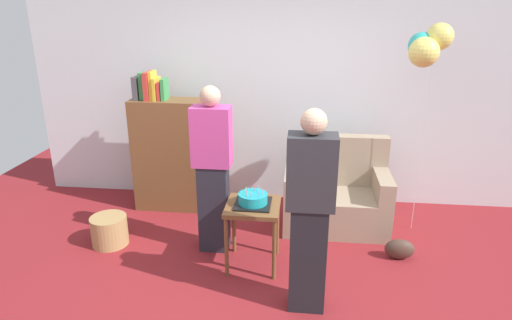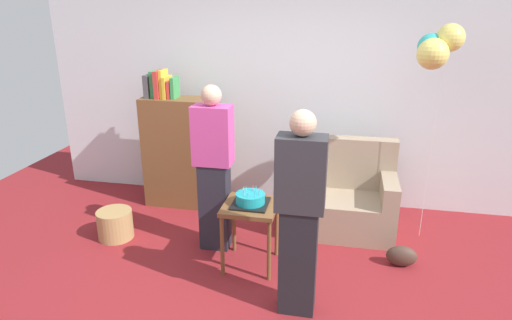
% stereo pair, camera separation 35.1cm
% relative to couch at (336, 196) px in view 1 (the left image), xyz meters
% --- Properties ---
extents(ground_plane, '(8.00, 8.00, 0.00)m').
position_rel_couch_xyz_m(ground_plane, '(-0.65, -1.34, -0.34)').
color(ground_plane, maroon).
extents(wall_back, '(6.00, 0.10, 2.70)m').
position_rel_couch_xyz_m(wall_back, '(-0.65, 0.71, 1.01)').
color(wall_back, silver).
rests_on(wall_back, ground_plane).
extents(couch, '(1.10, 0.70, 0.96)m').
position_rel_couch_xyz_m(couch, '(0.00, 0.00, 0.00)').
color(couch, gray).
rests_on(couch, ground_plane).
extents(bookshelf, '(0.80, 0.36, 1.61)m').
position_rel_couch_xyz_m(bookshelf, '(-1.92, 0.25, 0.34)').
color(bookshelf, brown).
rests_on(bookshelf, ground_plane).
extents(side_table, '(0.48, 0.48, 0.62)m').
position_rel_couch_xyz_m(side_table, '(-0.80, -0.91, 0.18)').
color(side_table, brown).
rests_on(side_table, ground_plane).
extents(birthday_cake, '(0.32, 0.32, 0.17)m').
position_rel_couch_xyz_m(birthday_cake, '(-0.80, -0.91, 0.33)').
color(birthday_cake, black).
rests_on(birthday_cake, side_table).
extents(person_blowing_candles, '(0.36, 0.22, 1.63)m').
position_rel_couch_xyz_m(person_blowing_candles, '(-1.21, -0.65, 0.49)').
color(person_blowing_candles, '#23232D').
rests_on(person_blowing_candles, ground_plane).
extents(person_holding_cake, '(0.36, 0.22, 1.63)m').
position_rel_couch_xyz_m(person_holding_cake, '(-0.30, -1.46, 0.49)').
color(person_holding_cake, black).
rests_on(person_holding_cake, ground_plane).
extents(wicker_basket, '(0.36, 0.36, 0.30)m').
position_rel_couch_xyz_m(wicker_basket, '(-2.28, -0.70, -0.19)').
color(wicker_basket, '#A88451').
rests_on(wicker_basket, ground_plane).
extents(handbag, '(0.28, 0.14, 0.20)m').
position_rel_couch_xyz_m(handbag, '(0.58, -0.65, -0.24)').
color(handbag, '#473328').
rests_on(handbag, ground_plane).
extents(balloon_bunch, '(0.42, 0.38, 2.15)m').
position_rel_couch_xyz_m(balloon_bunch, '(0.76, -0.05, 1.60)').
color(balloon_bunch, silver).
rests_on(balloon_bunch, ground_plane).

